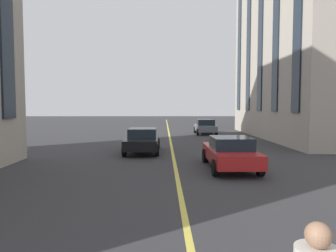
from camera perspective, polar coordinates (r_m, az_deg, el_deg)
The scene contains 5 objects.
lane_centre_line at distance 20.26m, azimuth 0.65°, elevation -3.86°, with size 80.00×0.16×0.01m.
car_grey_far at distance 29.70m, azimuth 6.85°, elevation -0.12°, with size 3.90×1.89×1.40m.
car_black_parked_b at distance 18.04m, azimuth -4.69°, elevation -2.57°, with size 4.40×1.95×1.37m.
car_red_near at distance 13.53m, azimuth 11.31°, elevation -4.74°, with size 4.40×1.95×1.37m.
building_right_near at distance 29.64m, azimuth 27.01°, elevation 13.87°, with size 17.90×10.96×16.21m.
Camera 1 is at (-0.08, 0.50, 2.68)m, focal length 33.28 mm.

